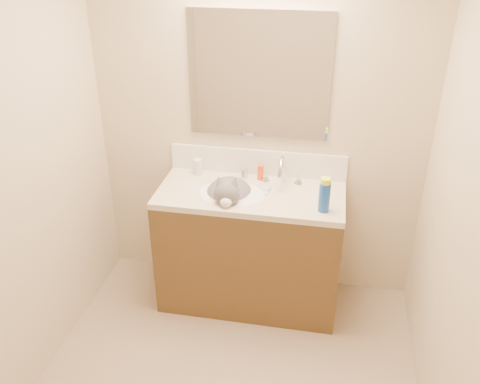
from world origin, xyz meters
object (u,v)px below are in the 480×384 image
at_px(pill_bottle, 198,167).
at_px(cat, 229,196).
at_px(spray_can, 324,197).
at_px(basin, 231,202).
at_px(silver_jar, 244,173).
at_px(faucet, 282,173).
at_px(vanity_cabinet, 250,250).
at_px(amber_bottle, 260,172).

bearing_deg(pill_bottle, cat, -41.10).
height_order(pill_bottle, spray_can, spray_can).
relative_size(basin, silver_jar, 7.69).
distance_m(pill_bottle, silver_jar, 0.32).
bearing_deg(faucet, pill_bottle, 174.23).
distance_m(vanity_cabinet, amber_bottle, 0.54).
xyz_separation_m(cat, spray_can, (0.60, -0.12, 0.12)).
height_order(vanity_cabinet, pill_bottle, pill_bottle).
bearing_deg(silver_jar, faucet, -14.03).
relative_size(pill_bottle, silver_jar, 1.84).
xyz_separation_m(vanity_cabinet, cat, (-0.14, -0.03, 0.43)).
bearing_deg(silver_jar, pill_bottle, -178.86).
xyz_separation_m(faucet, spray_can, (0.29, -0.29, 0.01)).
bearing_deg(spray_can, cat, 168.72).
bearing_deg(silver_jar, vanity_cabinet, -68.71).
xyz_separation_m(basin, cat, (-0.02, -0.00, 0.05)).
relative_size(basin, amber_bottle, 4.26).
height_order(faucet, pill_bottle, faucet).
distance_m(vanity_cabinet, silver_jar, 0.53).
height_order(amber_bottle, spray_can, spray_can).
xyz_separation_m(pill_bottle, silver_jar, (0.32, 0.01, -0.02)).
bearing_deg(vanity_cabinet, cat, -166.70).
xyz_separation_m(cat, silver_jar, (0.06, 0.23, 0.05)).
distance_m(vanity_cabinet, basin, 0.40).
xyz_separation_m(pill_bottle, amber_bottle, (0.43, -0.01, -0.00)).
height_order(vanity_cabinet, spray_can, spray_can).
bearing_deg(faucet, vanity_cabinet, -142.71).
height_order(vanity_cabinet, basin, basin).
bearing_deg(pill_bottle, faucet, -5.77).
distance_m(faucet, pill_bottle, 0.58).
relative_size(vanity_cabinet, basin, 2.67).
relative_size(vanity_cabinet, pill_bottle, 11.15).
bearing_deg(spray_can, silver_jar, 147.03).
relative_size(vanity_cabinet, silver_jar, 20.51).
distance_m(basin, cat, 0.05).
relative_size(basin, faucet, 1.61).
bearing_deg(basin, amber_bottle, 55.11).
bearing_deg(faucet, spray_can, -45.22).
distance_m(vanity_cabinet, spray_can, 0.73).
relative_size(amber_bottle, spray_can, 0.57).
bearing_deg(amber_bottle, faucet, -19.98).
bearing_deg(pill_bottle, amber_bottle, -0.67).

